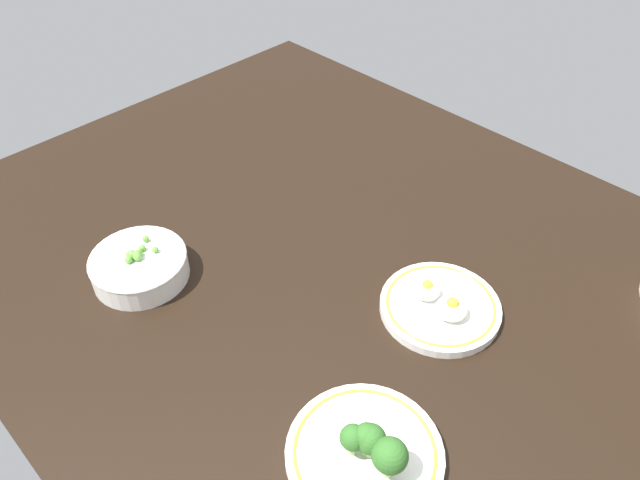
% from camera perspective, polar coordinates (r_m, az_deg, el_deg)
% --- Properties ---
extents(dining_table, '(1.34, 1.09, 0.04)m').
position_cam_1_polar(dining_table, '(1.09, -0.00, -1.56)').
color(dining_table, black).
rests_on(dining_table, ground).
extents(plate_eggs, '(0.19, 0.19, 0.05)m').
position_cam_1_polar(plate_eggs, '(0.98, 11.15, -6.03)').
color(plate_eggs, white).
rests_on(plate_eggs, dining_table).
extents(bowl_peas, '(0.16, 0.16, 0.06)m').
position_cam_1_polar(bowl_peas, '(1.05, -16.50, -2.30)').
color(bowl_peas, white).
rests_on(bowl_peas, dining_table).
extents(plate_broccoli, '(0.20, 0.20, 0.08)m').
position_cam_1_polar(plate_broccoli, '(0.81, 4.38, -19.10)').
color(plate_broccoli, white).
rests_on(plate_broccoli, dining_table).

